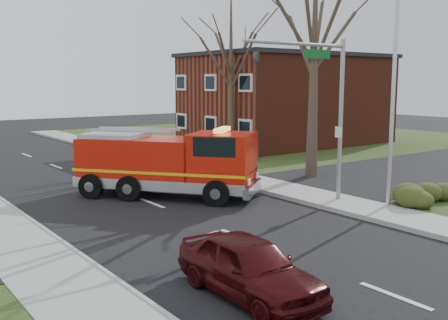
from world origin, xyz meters
TOP-DOWN VIEW (x-y plane):
  - ground at (0.00, 0.00)m, footprint 120.00×120.00m
  - sidewalk_right at (6.20, 0.00)m, footprint 2.40×80.00m
  - sidewalk_left at (-6.20, 0.00)m, footprint 2.40×80.00m
  - brick_building at (19.00, 18.00)m, footprint 15.40×10.40m
  - health_center_sign at (10.50, 12.50)m, footprint 0.12×2.00m
  - hedge_corner at (9.00, -1.00)m, footprint 2.80×2.00m
  - bare_tree_near at (9.50, 6.00)m, footprint 6.00×6.00m
  - bare_tree_far at (11.00, 15.00)m, footprint 5.25×5.25m
  - traffic_signal_mast at (5.21, 1.50)m, footprint 5.29×0.18m
  - streetlight_pole at (7.14, -0.50)m, footprint 1.48×0.16m
  - fire_engine at (1.30, 6.76)m, footprint 6.93×7.72m
  - parked_car_maroon at (-2.80, -3.91)m, footprint 1.79×4.32m

SIDE VIEW (x-z plane):
  - ground at x=0.00m, z-range 0.00..0.00m
  - sidewalk_right at x=6.20m, z-range 0.00..0.15m
  - sidewalk_left at x=-6.20m, z-range 0.00..0.15m
  - hedge_corner at x=9.00m, z-range 0.13..1.03m
  - parked_car_maroon at x=-2.80m, z-range 0.00..1.46m
  - health_center_sign at x=10.50m, z-range 0.18..1.58m
  - fire_engine at x=1.30m, z-range -0.15..2.99m
  - brick_building at x=19.00m, z-range 0.03..7.28m
  - streetlight_pole at x=7.14m, z-range 0.35..8.75m
  - traffic_signal_mast at x=5.21m, z-range 1.31..8.11m
  - bare_tree_far at x=11.00m, z-range 1.24..11.74m
  - bare_tree_near at x=9.50m, z-range 1.41..13.41m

